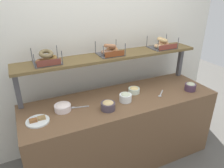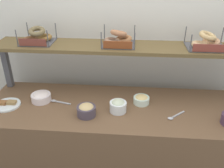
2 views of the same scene
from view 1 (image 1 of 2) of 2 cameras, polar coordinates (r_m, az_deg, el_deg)
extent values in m
plane|color=#595651|center=(2.85, 2.36, -19.08)|extent=(8.00, 8.00, 0.00)
cube|color=silver|center=(2.67, -2.66, 7.87)|extent=(3.37, 0.06, 2.40)
cube|color=brown|center=(2.58, 2.53, -12.27)|extent=(2.17, 0.70, 0.85)
cube|color=#4C4C51|center=(2.28, -24.20, -1.55)|extent=(0.05, 0.05, 0.40)
cube|color=#4C4C51|center=(3.03, 17.90, 5.80)|extent=(0.05, 0.05, 0.40)
cube|color=brown|center=(2.40, -0.08, 7.59)|extent=(2.13, 0.32, 0.03)
cylinder|color=white|center=(2.17, -13.18, -6.26)|extent=(0.16, 0.16, 0.06)
ellipsoid|color=white|center=(2.16, -13.25, -5.65)|extent=(0.13, 0.13, 0.04)
cylinder|color=white|center=(2.47, 5.97, -1.74)|extent=(0.13, 0.13, 0.06)
ellipsoid|color=#F7D686|center=(2.46, 5.99, -1.24)|extent=(0.10, 0.10, 0.04)
cylinder|color=#4B334A|center=(2.68, 20.39, -0.80)|extent=(0.13, 0.13, 0.08)
ellipsoid|color=#BAC1A0|center=(2.66, 20.50, -0.15)|extent=(0.10, 0.10, 0.06)
cylinder|color=#4A404D|center=(2.13, -1.07, -5.99)|extent=(0.15, 0.15, 0.08)
ellipsoid|color=#D7B575|center=(2.11, -1.08, -5.24)|extent=(0.11, 0.11, 0.05)
cylinder|color=white|center=(2.28, 3.67, -3.75)|extent=(0.13, 0.13, 0.08)
ellipsoid|color=beige|center=(2.26, 3.69, -2.99)|extent=(0.10, 0.10, 0.06)
cylinder|color=white|center=(2.08, -19.44, -9.46)|extent=(0.21, 0.21, 0.01)
cube|color=brown|center=(2.07, -20.54, -9.20)|extent=(0.07, 0.05, 0.02)
cube|color=olive|center=(2.08, -18.53, -8.68)|extent=(0.07, 0.05, 0.02)
cube|color=#B7B7BC|center=(2.52, 13.22, -2.32)|extent=(0.11, 0.10, 0.01)
ellipsoid|color=#B7B7BC|center=(2.44, 12.82, -3.17)|extent=(0.04, 0.03, 0.01)
cube|color=#B7B7BC|center=(2.20, -8.10, -6.13)|extent=(0.14, 0.04, 0.01)
ellipsoid|color=#B7B7BC|center=(2.20, -10.45, -6.28)|extent=(0.04, 0.03, 0.01)
cube|color=#4C4C51|center=(2.23, -17.07, 5.54)|extent=(0.27, 0.24, 0.01)
cylinder|color=#4C4C51|center=(2.08, -20.25, 5.73)|extent=(0.01, 0.01, 0.14)
cylinder|color=#4C4C51|center=(2.12, -13.35, 6.89)|extent=(0.01, 0.01, 0.14)
cylinder|color=#4C4C51|center=(2.30, -20.91, 7.37)|extent=(0.01, 0.01, 0.14)
cylinder|color=#4C4C51|center=(2.33, -14.62, 8.42)|extent=(0.01, 0.01, 0.14)
cube|color=brown|center=(2.10, -16.65, 5.51)|extent=(0.23, 0.01, 0.06)
torus|color=brown|center=(2.18, -18.24, 5.79)|extent=(0.19, 0.19, 0.05)
torus|color=brown|center=(2.26, -16.31, 6.67)|extent=(0.19, 0.19, 0.05)
torus|color=brown|center=(2.20, -17.38, 7.85)|extent=(0.16, 0.16, 0.08)
cube|color=#4C4C51|center=(2.40, -0.53, 8.06)|extent=(0.27, 0.24, 0.01)
cylinder|color=#4C4C51|center=(2.23, -2.37, 8.48)|extent=(0.01, 0.01, 0.14)
cylinder|color=#4C4C51|center=(2.34, 3.60, 9.24)|extent=(0.01, 0.01, 0.14)
cylinder|color=#4C4C51|center=(2.44, -4.51, 9.85)|extent=(0.01, 0.01, 0.14)
cylinder|color=#4C4C51|center=(2.54, 1.09, 10.53)|extent=(0.01, 0.01, 0.14)
cube|color=brown|center=(2.29, 0.73, 8.13)|extent=(0.23, 0.01, 0.06)
torus|color=#926C52|center=(2.35, -1.29, 8.54)|extent=(0.19, 0.18, 0.06)
torus|color=#AC7144|center=(2.44, -0.01, 9.15)|extent=(0.19, 0.18, 0.06)
torus|color=#AB6F4A|center=(2.38, -0.54, 10.25)|extent=(0.20, 0.20, 0.08)
cube|color=#4C4C51|center=(2.75, 13.32, 9.59)|extent=(0.31, 0.24, 0.01)
cylinder|color=#4C4C51|center=(2.56, 12.32, 10.07)|extent=(0.01, 0.01, 0.14)
cylinder|color=#4C4C51|center=(2.75, 17.46, 10.51)|extent=(0.01, 0.01, 0.14)
cylinder|color=#4C4C51|center=(2.74, 9.43, 11.27)|extent=(0.01, 0.01, 0.14)
cylinder|color=#4C4C51|center=(2.92, 14.45, 11.66)|extent=(0.01, 0.01, 0.14)
cube|color=brown|center=(2.65, 14.98, 9.66)|extent=(0.26, 0.01, 0.06)
torus|color=tan|center=(2.69, 12.84, 9.97)|extent=(0.20, 0.20, 0.05)
torus|color=tan|center=(2.80, 13.71, 10.55)|extent=(0.19, 0.19, 0.06)
torus|color=tan|center=(2.73, 13.52, 11.51)|extent=(0.18, 0.18, 0.08)
camera|label=2|loc=(1.07, 59.99, 11.81)|focal=39.36mm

